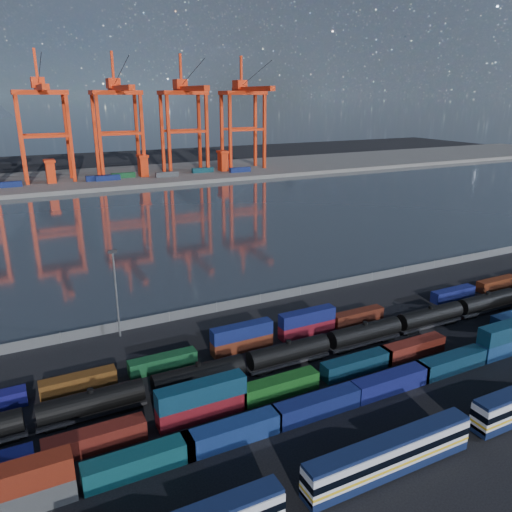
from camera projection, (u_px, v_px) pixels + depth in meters
name	position (u px, v px, depth m)	size (l,w,h in m)	color
ground	(338.00, 363.00, 82.40)	(700.00, 700.00, 0.00)	black
harbor_water	(158.00, 224.00, 171.63)	(700.00, 700.00, 0.00)	#272F38
far_quay	(101.00, 178.00, 260.57)	(700.00, 70.00, 2.00)	#514F4C
distant_mountains	(25.00, 29.00, 1401.73)	(2470.00, 1100.00, 520.00)	#1E2630
passenger_train	(389.00, 456.00, 57.64)	(74.71, 2.80, 4.81)	silver
container_row_south	(357.00, 389.00, 71.44)	(140.76, 2.64, 5.63)	#414547
container_row_mid	(352.00, 363.00, 78.77)	(141.92, 2.54, 5.41)	#45494B
container_row_north	(314.00, 325.00, 92.51)	(127.91, 2.25, 4.79)	navy
tanker_string	(365.00, 333.00, 87.74)	(138.57, 3.13, 4.48)	black
waterfront_fence	(260.00, 299.00, 105.89)	(160.12, 0.12, 2.20)	#595B5E
yard_light_mast	(116.00, 289.00, 88.79)	(1.60, 0.40, 16.60)	slate
gantry_cranes	(80.00, 103.00, 240.15)	(199.24, 46.55, 63.04)	red
quay_containers	(83.00, 179.00, 242.80)	(172.58, 10.99, 2.60)	navy
straddle_carriers	(98.00, 168.00, 248.91)	(140.00, 7.00, 11.10)	red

